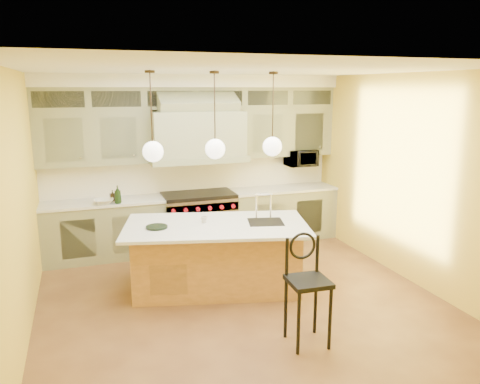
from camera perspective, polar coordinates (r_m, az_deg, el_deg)
name	(u,v)px	position (r m, az deg, el deg)	size (l,w,h in m)	color
floor	(240,299)	(6.25, -0.06, -12.91)	(5.00, 5.00, 0.00)	#55351D
ceiling	(239,70)	(5.65, -0.06, 14.70)	(5.00, 5.00, 0.00)	white
wall_back	(193,161)	(8.14, -5.77, 3.75)	(5.00, 5.00, 0.00)	yellow
wall_front	(348,259)	(3.60, 13.07, -7.93)	(5.00, 5.00, 0.00)	yellow
wall_left	(18,207)	(5.52, -25.43, -1.64)	(5.00, 5.00, 0.00)	yellow
wall_right	(408,178)	(6.98, 19.75, 1.60)	(5.00, 5.00, 0.00)	yellow
back_cabinetry	(197,165)	(7.89, -5.33, 3.33)	(5.00, 0.77, 2.90)	gray
range	(199,220)	(8.01, -5.04, -3.45)	(1.20, 0.74, 0.96)	silver
kitchen_island	(217,255)	(6.41, -2.84, -7.68)	(2.65, 1.82, 1.35)	olive
counter_stool	(307,283)	(5.08, 8.18, -10.88)	(0.44, 0.44, 1.19)	black
microwave	(301,158)	(8.57, 7.45, 4.14)	(0.54, 0.37, 0.30)	black
oil_bottle_a	(118,195)	(7.46, -14.68, -0.31)	(0.11, 0.11, 0.28)	black
oil_bottle_b	(113,196)	(7.65, -15.27, -0.43)	(0.08, 0.08, 0.18)	black
fruit_bowl	(104,201)	(7.52, -16.28, -1.11)	(0.30, 0.30, 0.07)	silver
cup	(204,220)	(6.30, -4.42, -3.38)	(0.09, 0.09, 0.08)	beige
pendant_left	(153,149)	(5.90, -10.57, 5.15)	(0.26, 0.26, 1.11)	#2D2319
pendant_center	(215,147)	(6.06, -3.05, 5.54)	(0.26, 0.26, 1.11)	#2D2319
pendant_right	(272,144)	(6.33, 3.97, 5.82)	(0.26, 0.26, 1.11)	#2D2319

